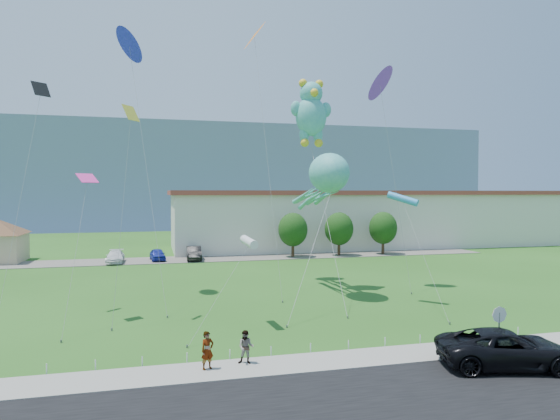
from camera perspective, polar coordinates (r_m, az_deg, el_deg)
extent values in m
plane|color=#245217|center=(26.51, 0.49, -15.37)|extent=(160.00, 160.00, 0.00)
cube|color=black|center=(19.36, 6.98, -22.04)|extent=(80.00, 8.00, 0.06)
cube|color=gray|center=(23.98, 2.23, -17.14)|extent=(80.00, 2.50, 0.10)
cube|color=#59544C|center=(60.34, -8.01, -5.53)|extent=(70.00, 6.00, 0.06)
cube|color=gray|center=(144.69, -11.68, 3.78)|extent=(160.00, 50.00, 25.00)
cube|color=beige|center=(75.87, 11.12, -1.15)|extent=(60.00, 14.00, 7.60)
cube|color=#943930|center=(75.76, 11.14, 1.95)|extent=(61.00, 15.00, 0.60)
cylinder|color=slate|center=(26.66, 23.74, -12.98)|extent=(0.07, 0.07, 2.20)
cylinder|color=red|center=(26.43, 23.77, -10.88)|extent=(0.76, 0.04, 0.76)
cylinder|color=white|center=(26.41, 23.79, -10.89)|extent=(0.80, 0.02, 0.80)
cylinder|color=white|center=(24.84, -25.12, -16.16)|extent=(0.05, 0.05, 0.50)
cylinder|color=white|center=(24.55, -20.34, -16.32)|extent=(0.05, 0.05, 0.50)
cylinder|color=white|center=(24.42, -15.47, -16.36)|extent=(0.05, 0.05, 0.50)
cylinder|color=white|center=(24.45, -10.58, -16.30)|extent=(0.05, 0.05, 0.50)
cylinder|color=white|center=(24.65, -5.75, -16.12)|extent=(0.05, 0.05, 0.50)
cylinder|color=white|center=(25.00, -1.03, -15.85)|extent=(0.05, 0.05, 0.50)
cylinder|color=white|center=(25.51, 3.51, -15.48)|extent=(0.05, 0.05, 0.50)
cylinder|color=white|center=(26.16, 7.84, -15.05)|extent=(0.05, 0.05, 0.50)
cylinder|color=white|center=(26.95, 11.91, -14.56)|extent=(0.05, 0.05, 0.50)
cylinder|color=white|center=(27.85, 15.72, -14.04)|extent=(0.05, 0.05, 0.50)
cylinder|color=white|center=(28.87, 19.26, -13.50)|extent=(0.05, 0.05, 0.50)
cylinder|color=white|center=(29.99, 22.54, -12.96)|extent=(0.05, 0.05, 0.50)
cylinder|color=white|center=(31.19, 25.55, -12.42)|extent=(0.05, 0.05, 0.50)
cylinder|color=#3F2B19|center=(61.12, 1.48, -4.40)|extent=(0.36, 0.36, 2.20)
ellipsoid|color=#14380F|center=(60.90, 1.48, -2.25)|extent=(3.60, 3.60, 4.14)
cylinder|color=#3F2B19|center=(63.00, 6.75, -4.22)|extent=(0.36, 0.36, 2.20)
ellipsoid|color=#14380F|center=(62.79, 6.76, -2.14)|extent=(3.60, 3.60, 4.14)
cylinder|color=#3F2B19|center=(65.37, 11.68, -4.02)|extent=(0.36, 0.36, 2.20)
ellipsoid|color=#14380F|center=(65.17, 11.70, -2.01)|extent=(3.60, 3.60, 4.14)
imported|color=black|center=(25.38, 24.50, -14.22)|extent=(6.55, 4.22, 1.68)
imported|color=gray|center=(23.11, -8.30, -15.58)|extent=(0.72, 0.61, 1.68)
imported|color=gray|center=(23.65, -3.91, -15.36)|extent=(0.90, 0.81, 1.52)
imported|color=silver|center=(59.10, -18.32, -5.08)|extent=(1.89, 4.61, 1.34)
imported|color=#1C299B|center=(59.73, -13.82, -4.97)|extent=(1.97, 4.04, 1.33)
imported|color=black|center=(59.32, -9.82, -4.88)|extent=(1.84, 4.81, 1.56)
ellipsoid|color=teal|center=(37.60, 5.64, 4.24)|extent=(2.97, 3.86, 2.97)
sphere|color=white|center=(36.34, 5.48, 4.82)|extent=(0.47, 0.47, 0.47)
sphere|color=white|center=(36.71, 7.04, 4.79)|extent=(0.47, 0.47, 0.47)
cylinder|color=slate|center=(29.94, 0.78, -13.17)|extent=(0.10, 0.10, 0.16)
cylinder|color=gray|center=(32.92, 3.78, -4.17)|extent=(5.30, 6.46, 8.45)
ellipsoid|color=teal|center=(41.51, 3.57, 10.62)|extent=(2.56, 2.18, 3.21)
sphere|color=teal|center=(41.83, 3.57, 13.16)|extent=(1.87, 1.87, 1.87)
sphere|color=yellow|center=(41.79, 2.65, 14.27)|extent=(0.69, 0.69, 0.69)
sphere|color=yellow|center=(42.20, 4.50, 14.15)|extent=(0.69, 0.69, 0.69)
sphere|color=yellow|center=(41.08, 3.92, 13.22)|extent=(0.69, 0.69, 0.69)
ellipsoid|color=teal|center=(41.24, 1.84, 11.51)|extent=(0.89, 0.63, 1.24)
ellipsoid|color=teal|center=(42.01, 5.27, 11.33)|extent=(0.89, 0.63, 1.24)
ellipsoid|color=teal|center=(41.14, 2.77, 8.62)|extent=(0.79, 0.69, 1.28)
ellipsoid|color=teal|center=(41.50, 4.35, 8.56)|extent=(0.79, 0.69, 1.28)
sphere|color=yellow|center=(40.88, 2.85, 7.69)|extent=(0.69, 0.69, 0.69)
sphere|color=yellow|center=(41.24, 4.44, 7.64)|extent=(0.69, 0.69, 0.69)
cylinder|color=slate|center=(32.30, 7.74, -12.05)|extent=(0.10, 0.10, 0.16)
cylinder|color=gray|center=(36.22, 5.38, -1.09)|extent=(0.79, 10.05, 11.63)
cube|color=#DA3091|center=(33.05, -21.17, 3.42)|extent=(1.29, 1.29, 0.86)
cylinder|color=slate|center=(29.48, -23.74, -13.58)|extent=(0.10, 0.10, 0.16)
cylinder|color=gray|center=(30.92, -22.36, -4.70)|extent=(0.85, 4.80, 8.46)
cone|color=orange|center=(47.26, -2.94, 19.34)|extent=(1.80, 1.33, 1.33)
cylinder|color=slate|center=(36.38, 0.29, -10.43)|extent=(0.10, 0.10, 0.16)
cylinder|color=gray|center=(40.42, -1.50, 6.35)|extent=(0.08, 9.86, 21.65)
cylinder|color=silver|center=(29.56, -3.57, -3.66)|extent=(0.50, 2.25, 0.87)
cylinder|color=slate|center=(26.73, -10.56, -15.07)|extent=(0.10, 0.10, 0.16)
cylinder|color=gray|center=(27.97, -6.83, -9.21)|extent=(3.87, 3.43, 4.66)
cylinder|color=#2D8ECC|center=(36.54, 13.86, 1.25)|extent=(0.50, 2.25, 0.87)
cylinder|color=slate|center=(32.25, 18.83, -12.16)|extent=(0.10, 0.10, 0.16)
cylinder|color=gray|center=(34.14, 16.16, -5.14)|extent=(0.09, 6.08, 7.13)
cone|color=purple|center=(43.57, 11.36, 14.04)|extent=(1.80, 1.33, 1.33)
cylinder|color=slate|center=(40.62, 14.79, -9.18)|extent=(0.10, 0.10, 0.16)
cylinder|color=gray|center=(41.22, 13.03, 2.76)|extent=(1.08, 3.66, 16.68)
cone|color=#2B2AF2|center=(42.33, -16.82, 17.65)|extent=(1.80, 1.33, 1.33)
cylinder|color=slate|center=(32.92, -12.75, -11.81)|extent=(0.10, 0.10, 0.16)
cylinder|color=gray|center=(36.38, -15.01, 4.71)|extent=(2.52, 8.76, 19.04)
cube|color=gold|center=(32.79, -16.68, 10.57)|extent=(1.29, 1.29, 0.86)
cylinder|color=slate|center=(30.87, -18.68, -12.81)|extent=(0.10, 0.10, 0.16)
cylinder|color=gray|center=(31.17, -17.65, -0.87)|extent=(1.09, 2.66, 12.49)
cube|color=black|center=(37.27, -25.67, 12.35)|extent=(1.29, 1.29, 0.86)
cylinder|color=gray|center=(34.15, -27.63, 0.82)|extent=(1.54, 5.47, 14.38)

